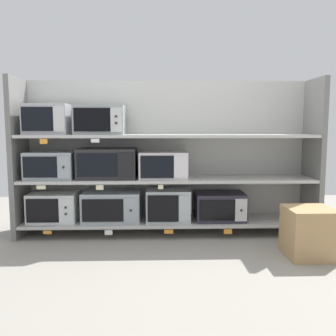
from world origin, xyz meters
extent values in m
cube|color=gray|center=(0.00, -1.00, -0.01)|extent=(6.94, 6.00, 0.02)
cube|color=#B2B2AD|center=(0.00, 0.26, 0.79)|extent=(3.14, 0.04, 1.59)
cube|color=slate|center=(-1.50, 0.00, 0.79)|extent=(0.05, 0.48, 1.59)
cube|color=slate|center=(1.50, 0.00, 0.79)|extent=(0.05, 0.48, 1.59)
cube|color=beige|center=(0.00, 0.00, 0.13)|extent=(2.94, 0.48, 0.03)
cube|color=silver|center=(-1.17, 0.00, 0.29)|extent=(0.48, 0.33, 0.29)
cube|color=black|center=(-1.23, -0.17, 0.29)|extent=(0.32, 0.01, 0.23)
cube|color=silver|center=(-1.01, -0.17, 0.29)|extent=(0.14, 0.01, 0.23)
cylinder|color=#262628|center=(-1.01, -0.18, 0.25)|extent=(0.02, 0.01, 0.02)
cylinder|color=#262628|center=(-1.01, -0.18, 0.32)|extent=(0.02, 0.01, 0.02)
cube|color=#97A1A9|center=(-0.58, 0.00, 0.29)|extent=(0.58, 0.41, 0.31)
cube|color=black|center=(-0.64, -0.21, 0.29)|extent=(0.40, 0.01, 0.22)
cube|color=#97A1A9|center=(-0.37, -0.21, 0.29)|extent=(0.14, 0.01, 0.25)
cylinder|color=#262628|center=(-0.37, -0.22, 0.29)|extent=(0.02, 0.01, 0.02)
cube|color=#B5BDC0|center=(0.00, 0.00, 0.30)|extent=(0.45, 0.36, 0.32)
cube|color=black|center=(-0.05, -0.19, 0.30)|extent=(0.31, 0.01, 0.27)
cube|color=#B5BDC0|center=(0.16, -0.19, 0.30)|extent=(0.11, 0.01, 0.26)
cube|color=#2D2837|center=(0.54, 0.00, 0.28)|extent=(0.50, 0.36, 0.28)
cube|color=black|center=(0.48, -0.19, 0.28)|extent=(0.35, 0.01, 0.21)
cube|color=silver|center=(0.72, -0.19, 0.28)|extent=(0.12, 0.01, 0.23)
cylinder|color=#262628|center=(0.72, -0.19, 0.28)|extent=(0.02, 0.01, 0.02)
cube|color=orange|center=(-1.17, -0.24, 0.09)|extent=(0.08, 0.00, 0.03)
cube|color=white|center=(-0.58, -0.24, 0.08)|extent=(0.08, 0.00, 0.05)
cube|color=orange|center=(0.00, -0.24, 0.09)|extent=(0.09, 0.00, 0.04)
cube|color=orange|center=(0.58, -0.24, 0.08)|extent=(0.08, 0.00, 0.05)
cube|color=beige|center=(0.00, 0.00, 0.57)|extent=(2.94, 0.48, 0.03)
cube|color=#98A1AA|center=(-1.17, 0.00, 0.72)|extent=(0.47, 0.39, 0.27)
cube|color=black|center=(-1.23, -0.20, 0.72)|extent=(0.32, 0.01, 0.20)
cube|color=#98A1AA|center=(-1.01, -0.20, 0.72)|extent=(0.12, 0.01, 0.22)
cylinder|color=#262628|center=(-1.01, -0.21, 0.72)|extent=(0.02, 0.01, 0.02)
cube|color=#29282B|center=(-0.61, 0.00, 0.73)|extent=(0.58, 0.38, 0.30)
cube|color=black|center=(-0.69, -0.19, 0.73)|extent=(0.39, 0.01, 0.23)
cube|color=black|center=(-0.41, -0.19, 0.73)|extent=(0.15, 0.01, 0.24)
cube|color=silver|center=(-0.05, 0.00, 0.72)|extent=(0.48, 0.37, 0.27)
cube|color=black|center=(-0.11, -0.19, 0.72)|extent=(0.32, 0.01, 0.22)
cube|color=silver|center=(0.12, -0.19, 0.72)|extent=(0.13, 0.01, 0.21)
cube|color=beige|center=(-1.22, -0.24, 0.53)|extent=(0.09, 0.00, 0.04)
cube|color=beige|center=(-0.66, -0.24, 0.52)|extent=(0.07, 0.00, 0.05)
cube|color=beige|center=(-0.08, -0.24, 0.53)|extent=(0.05, 0.00, 0.04)
cube|color=beige|center=(0.00, 0.00, 1.01)|extent=(2.94, 0.48, 0.03)
cube|color=#B2B1B9|center=(-1.20, 0.00, 1.17)|extent=(0.43, 0.35, 0.30)
cube|color=black|center=(-1.24, -0.18, 1.17)|extent=(0.30, 0.01, 0.23)
cube|color=silver|center=(-1.04, -0.18, 1.17)|extent=(0.10, 0.01, 0.24)
cube|color=#99A1A2|center=(-0.68, 0.00, 1.17)|extent=(0.48, 0.37, 0.29)
cube|color=black|center=(-0.73, -0.19, 1.17)|extent=(0.35, 0.01, 0.22)
cube|color=silver|center=(-0.50, -0.19, 1.17)|extent=(0.11, 0.01, 0.23)
cylinder|color=#262628|center=(-0.50, -0.20, 1.14)|extent=(0.02, 0.01, 0.02)
cylinder|color=#262628|center=(-0.50, -0.20, 1.20)|extent=(0.02, 0.01, 0.02)
cube|color=orange|center=(-1.17, -0.24, 0.97)|extent=(0.07, 0.00, 0.05)
cube|color=white|center=(-0.69, -0.24, 0.97)|extent=(0.08, 0.00, 0.04)
cube|color=tan|center=(1.18, -0.72, 0.21)|extent=(0.38, 0.38, 0.42)
camera|label=1|loc=(-0.11, -3.66, 1.11)|focal=38.62mm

